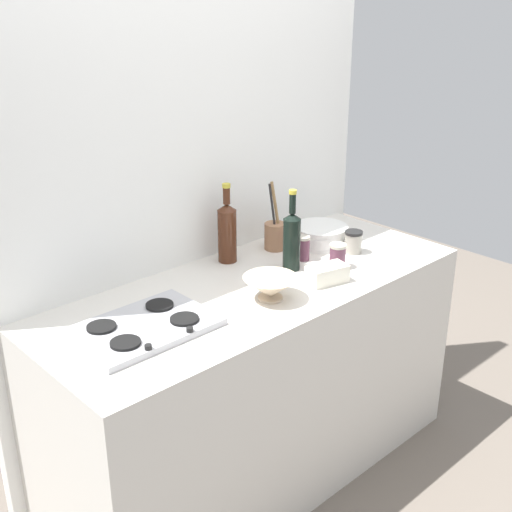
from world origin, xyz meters
TOP-DOWN VIEW (x-y plane):
  - ground_plane at (0.00, 0.00)m, footprint 6.00×6.00m
  - counter_block at (0.00, 0.00)m, footprint 1.80×0.70m
  - backsplash_panel at (0.00, 0.38)m, footprint 1.90×0.06m
  - stovetop_hob at (-0.54, -0.01)m, footprint 0.48×0.32m
  - plate_stack at (0.51, 0.12)m, footprint 0.25×0.25m
  - wine_bottle_leftmost at (0.07, 0.26)m, footprint 0.08×0.08m
  - wine_bottle_mid_left at (0.21, 0.01)m, footprint 0.07×0.07m
  - mixing_bowl at (-0.05, -0.13)m, footprint 0.21×0.21m
  - butter_dish at (0.22, -0.18)m, footprint 0.18×0.12m
  - utensil_crock at (0.32, 0.22)m, footprint 0.09×0.09m
  - condiment_jar_front at (0.36, -0.11)m, footprint 0.07×0.07m
  - condiment_jar_rear at (0.32, 0.04)m, footprint 0.05×0.05m
  - condiment_jar_spare at (0.54, -0.05)m, footprint 0.08×0.08m

SIDE VIEW (x-z plane):
  - ground_plane at x=0.00m, z-range 0.00..0.00m
  - counter_block at x=0.00m, z-range 0.00..0.90m
  - stovetop_hob at x=-0.54m, z-range 0.89..0.93m
  - butter_dish at x=0.22m, z-range 0.90..0.97m
  - plate_stack at x=0.51m, z-range 0.90..0.99m
  - mixing_bowl at x=-0.05m, z-range 0.90..0.99m
  - condiment_jar_spare at x=0.54m, z-range 0.90..1.00m
  - condiment_jar_front at x=0.36m, z-range 0.90..1.00m
  - condiment_jar_rear at x=0.32m, z-range 0.90..1.01m
  - utensil_crock at x=0.32m, z-range 0.81..1.12m
  - wine_bottle_mid_left at x=0.21m, z-range 0.86..1.20m
  - wine_bottle_leftmost at x=0.07m, z-range 0.87..1.21m
  - backsplash_panel at x=0.00m, z-range 0.00..2.14m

